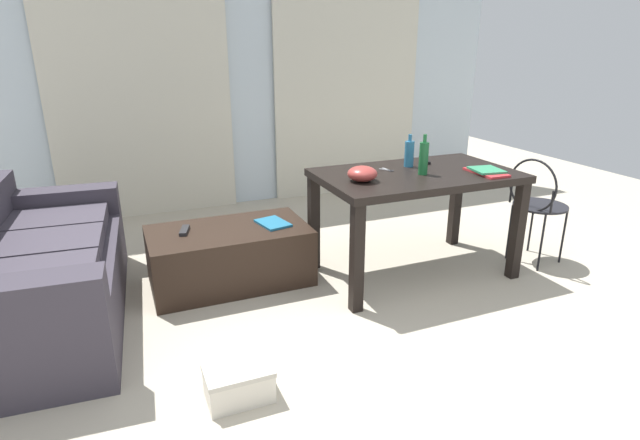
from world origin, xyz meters
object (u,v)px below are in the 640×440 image
(book_stack, at_px, (486,171))
(couch, at_px, (32,275))
(bowl, at_px, (362,174))
(coffee_table, at_px, (230,255))
(tv_remote_primary, at_px, (184,230))
(craft_table, at_px, (416,186))
(scissors, at_px, (388,170))
(shoebox, at_px, (239,383))
(bottle_far, at_px, (424,158))
(bottle_near, at_px, (409,153))
(wire_chair, at_px, (536,199))
(magazine, at_px, (273,223))
(tv_remote_on_table, at_px, (425,161))

(book_stack, bearing_deg, couch, 170.79)
(bowl, bearing_deg, coffee_table, 152.24)
(coffee_table, bearing_deg, tv_remote_primary, 169.65)
(craft_table, height_order, scissors, scissors)
(book_stack, xyz_separation_m, scissors, (-0.57, 0.32, -0.01))
(shoebox, bearing_deg, bottle_far, 28.65)
(coffee_table, relative_size, bottle_near, 4.65)
(couch, distance_m, book_stack, 2.89)
(wire_chair, distance_m, magazine, 1.90)
(coffee_table, relative_size, bottle_far, 3.97)
(couch, xyz_separation_m, book_stack, (2.81, -0.46, 0.45))
(craft_table, bearing_deg, shoebox, -149.43)
(bowl, height_order, tv_remote_primary, bowl)
(couch, distance_m, craft_table, 2.44)
(tv_remote_on_table, bearing_deg, shoebox, -126.27)
(craft_table, bearing_deg, coffee_table, 164.34)
(craft_table, height_order, bottle_near, bottle_near)
(tv_remote_primary, xyz_separation_m, magazine, (0.58, -0.08, -0.00))
(wire_chair, xyz_separation_m, book_stack, (-0.49, -0.01, 0.25))
(bowl, xyz_separation_m, tv_remote_primary, (-1.06, 0.46, -0.39))
(coffee_table, xyz_separation_m, magazine, (0.30, -0.03, 0.20))
(bottle_near, xyz_separation_m, tv_remote_primary, (-1.55, 0.23, -0.43))
(wire_chair, bearing_deg, tv_remote_primary, 166.27)
(wire_chair, bearing_deg, magazine, 164.39)
(tv_remote_primary, height_order, magazine, tv_remote_primary)
(scissors, xyz_separation_m, shoebox, (-1.33, -0.99, -0.66))
(scissors, distance_m, magazine, 0.87)
(tv_remote_primary, bearing_deg, shoebox, -71.82)
(couch, relative_size, bottle_far, 6.65)
(couch, relative_size, book_stack, 5.89)
(bowl, xyz_separation_m, tv_remote_on_table, (0.67, 0.31, -0.04))
(bottle_far, bearing_deg, craft_table, 90.23)
(craft_table, distance_m, magazine, 1.01)
(couch, bearing_deg, magazine, 2.54)
(wire_chair, bearing_deg, bowl, 174.65)
(coffee_table, height_order, shoebox, coffee_table)
(craft_table, bearing_deg, scissors, 143.82)
(couch, xyz_separation_m, bowl, (1.95, -0.32, 0.49))
(tv_remote_primary, bearing_deg, magazine, 9.13)
(tv_remote_primary, bearing_deg, craft_table, 2.10)
(magazine, bearing_deg, wire_chair, -27.74)
(wire_chair, bearing_deg, coffee_table, 165.83)
(bottle_near, height_order, tv_remote_on_table, bottle_near)
(coffee_table, relative_size, tv_remote_on_table, 5.96)
(couch, height_order, bowl, bowl)
(coffee_table, height_order, tv_remote_primary, tv_remote_primary)
(coffee_table, bearing_deg, craft_table, -15.66)
(bottle_near, distance_m, tv_remote_on_table, 0.22)
(bottle_near, bearing_deg, scissors, -165.54)
(tv_remote_primary, bearing_deg, bottle_near, 8.21)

